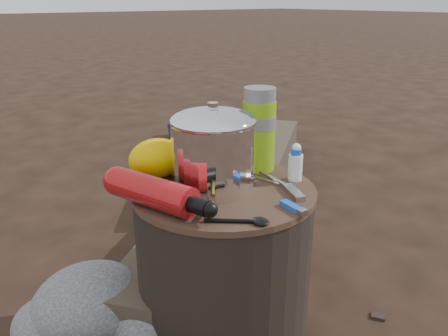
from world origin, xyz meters
TOP-DOWN VIEW (x-y plane):
  - ground at (0.00, 0.00)m, footprint 60.00×60.00m
  - stump at (0.00, 0.00)m, footprint 0.46×0.46m
  - log_main at (0.53, 0.59)m, footprint 1.73×1.43m
  - log_small at (0.66, 1.12)m, footprint 1.02×1.25m
  - foil_windscreen at (0.00, 0.04)m, footprint 0.20×0.20m
  - camping_pot at (-0.02, 0.02)m, footprint 0.21×0.21m
  - fuel_bottle at (-0.20, 0.02)m, footprint 0.15×0.31m
  - thermos at (0.16, 0.05)m, footprint 0.09×0.09m
  - travel_mug at (0.10, 0.13)m, footprint 0.08×0.08m
  - stuff_sack at (-0.09, 0.17)m, footprint 0.15×0.13m
  - food_pouch at (0.02, 0.20)m, footprint 0.11×0.05m
  - lighter at (0.04, -0.19)m, footprint 0.03×0.08m
  - multitool at (0.11, -0.14)m, footprint 0.06×0.09m
  - pot_grabber at (0.12, -0.05)m, footprint 0.03×0.12m
  - spork at (-0.11, -0.16)m, footprint 0.12×0.11m
  - squeeze_bottle at (0.18, -0.07)m, footprint 0.04×0.04m

SIDE VIEW (x-z plane):
  - ground at x=0.00m, z-range 0.00..0.00m
  - log_small at x=0.66m, z-range 0.00..0.11m
  - log_main at x=0.53m, z-range 0.00..0.16m
  - stump at x=0.00m, z-range 0.00..0.43m
  - spork at x=-0.11m, z-range 0.43..0.44m
  - pot_grabber at x=0.12m, z-range 0.43..0.44m
  - multitool at x=0.11m, z-range 0.43..0.44m
  - lighter at x=0.04m, z-range 0.43..0.44m
  - fuel_bottle at x=-0.20m, z-range 0.43..0.50m
  - squeeze_bottle at x=0.18m, z-range 0.43..0.51m
  - stuff_sack at x=-0.09m, z-range 0.43..0.53m
  - travel_mug at x=0.10m, z-range 0.43..0.54m
  - foil_windscreen at x=0.00m, z-range 0.43..0.55m
  - food_pouch at x=0.02m, z-range 0.43..0.56m
  - camping_pot at x=-0.02m, z-range 0.43..0.63m
  - thermos at x=0.16m, z-range 0.43..0.65m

